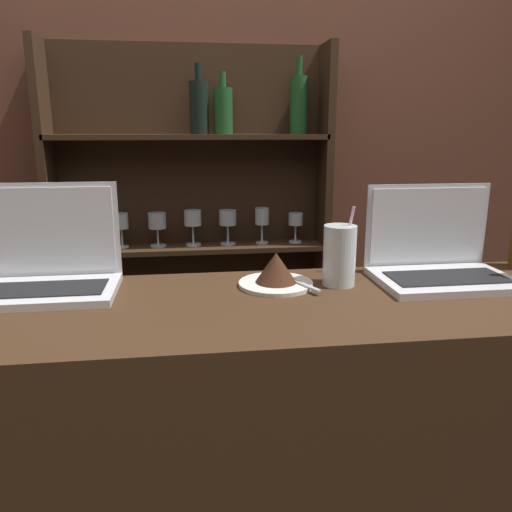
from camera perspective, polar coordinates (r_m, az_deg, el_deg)
bar_counter at (r=1.40m, az=-1.00°, el=-26.68°), size 1.74×0.50×1.08m
back_wall at (r=2.15m, az=-4.58°, el=11.38°), size 7.00×0.06×2.70m
back_shelf at (r=2.12m, az=-6.88°, el=0.21°), size 1.12×0.18×1.79m
laptop_near at (r=1.29m, az=-22.76°, el=-1.16°), size 0.33×0.22×0.25m
laptop_far at (r=1.36m, az=20.11°, el=-0.38°), size 0.34×0.24×0.24m
cake_plate at (r=1.23m, az=2.30°, el=-1.91°), size 0.18×0.19×0.08m
water_glass at (r=1.24m, az=9.52°, el=0.07°), size 0.08×0.08×0.20m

